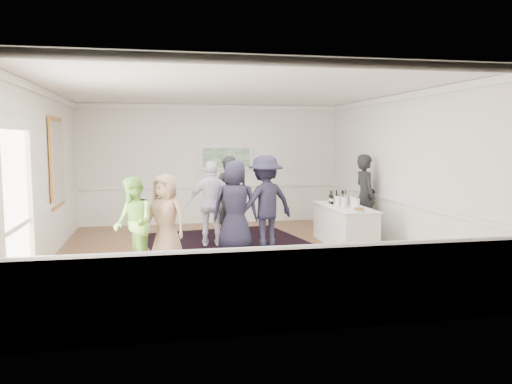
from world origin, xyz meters
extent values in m
plane|color=brown|center=(0.00, 0.00, 0.00)|extent=(8.00, 8.00, 0.00)
cube|color=white|center=(0.00, 0.00, 3.20)|extent=(7.00, 8.00, 0.02)
cube|color=white|center=(-3.50, 0.00, 1.60)|extent=(0.02, 8.00, 3.20)
cube|color=white|center=(3.50, 0.00, 1.60)|extent=(0.02, 8.00, 3.20)
cube|color=white|center=(0.00, 4.00, 1.60)|extent=(7.00, 0.02, 3.20)
cube|color=white|center=(0.00, -4.00, 1.60)|extent=(7.00, 0.02, 3.20)
cube|color=#BD8137|center=(-3.46, 1.30, 1.80)|extent=(0.04, 1.25, 1.85)
cube|color=white|center=(-3.43, 1.30, 1.80)|extent=(0.01, 1.05, 1.65)
cube|color=white|center=(-3.43, -1.08, 1.20)|extent=(0.10, 0.14, 2.40)
cube|color=white|center=(-3.43, -1.90, 2.48)|extent=(0.10, 1.78, 0.16)
cube|color=white|center=(-3.46, -1.90, 1.20)|extent=(0.02, 1.50, 2.40)
cube|color=white|center=(0.40, 3.95, 1.78)|extent=(1.44, 0.05, 0.66)
cube|color=#296F2B|center=(0.40, 3.92, 1.78)|extent=(1.30, 0.01, 0.52)
cube|color=black|center=(0.12, 0.70, 0.01)|extent=(4.09, 4.95, 0.02)
cube|color=white|center=(2.48, 0.54, 0.41)|extent=(0.73, 2.02, 0.83)
cube|color=white|center=(2.48, 0.54, 0.83)|extent=(0.79, 2.08, 0.02)
imported|color=black|center=(3.20, 1.13, 0.97)|extent=(0.47, 0.71, 1.93)
imported|color=tan|center=(-1.32, -0.40, 0.83)|extent=(0.96, 0.88, 1.65)
imported|color=#8CD555|center=(-1.87, -0.72, 0.82)|extent=(0.86, 0.96, 1.64)
imported|color=white|center=(-0.31, 1.02, 0.91)|extent=(1.11, 0.57, 1.81)
imported|color=#201F34|center=(0.73, 0.51, 0.97)|extent=(1.42, 1.08, 1.95)
imported|color=black|center=(0.14, 1.86, 0.95)|extent=(0.81, 0.69, 1.89)
imported|color=#201F34|center=(0.09, 0.38, 0.93)|extent=(1.01, 0.76, 1.86)
cylinder|color=#83BA42|center=(2.37, 0.30, 0.96)|extent=(0.12, 0.12, 0.24)
cylinder|color=#EC4547|center=(2.55, 0.24, 0.96)|extent=(0.12, 0.12, 0.24)
cylinder|color=#6AA43A|center=(2.31, 0.51, 0.96)|extent=(0.12, 0.12, 0.24)
cylinder|color=silver|center=(2.54, 0.04, 0.96)|extent=(0.12, 0.12, 0.24)
cylinder|color=silver|center=(2.50, 0.69, 0.96)|extent=(0.26, 0.26, 0.25)
imported|color=white|center=(2.44, -0.31, 0.87)|extent=(0.24, 0.24, 0.06)
cylinder|color=olive|center=(2.44, -0.31, 0.90)|extent=(0.19, 0.19, 0.04)
camera|label=1|loc=(-1.45, -9.47, 2.26)|focal=35.00mm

